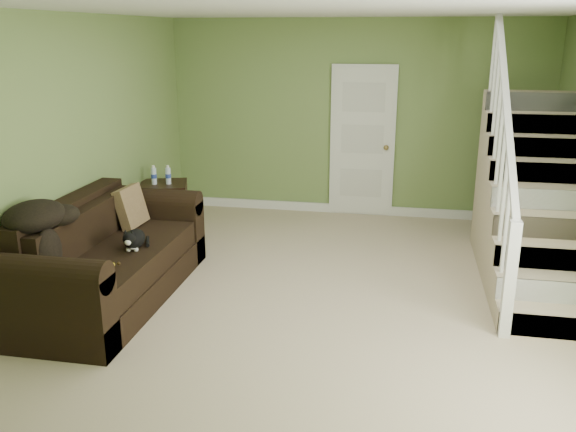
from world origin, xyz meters
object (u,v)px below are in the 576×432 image
at_px(side_table, 165,209).
at_px(cat, 133,239).
at_px(banana, 108,268).
at_px(sofa, 107,262).

bearing_deg(side_table, cat, -76.15).
bearing_deg(banana, sofa, 119.45).
height_order(cat, banana, cat).
xyz_separation_m(sofa, cat, (0.28, 0.00, 0.24)).
distance_m(cat, banana, 0.57).
bearing_deg(cat, sofa, 171.97).
bearing_deg(banana, side_table, 101.76).
bearing_deg(sofa, cat, 0.91).
distance_m(side_table, cat, 1.94).
height_order(side_table, banana, side_table).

